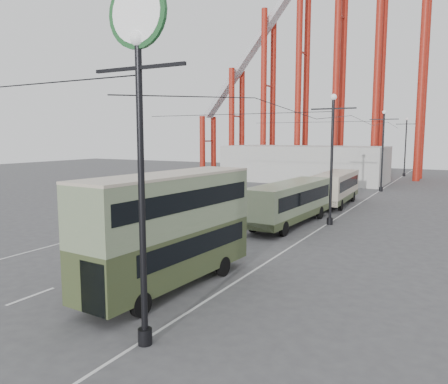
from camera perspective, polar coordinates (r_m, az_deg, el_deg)
The scene contains 12 objects.
ground at distance 20.04m, azimuth -17.46°, elevation -11.58°, with size 160.00×160.00×0.00m, color #454547.
road_markings at distance 36.42m, azimuth 4.49°, elevation -2.80°, with size 12.52×120.00×0.01m.
lamp_post_near at distance 13.06m, azimuth -11.05°, elevation 13.73°, with size 3.20×0.44×10.80m.
lamp_post_mid at distance 32.12m, azimuth 13.88°, elevation 4.06°, with size 3.20×0.44×9.32m.
lamp_post_far at distance 53.66m, azimuth 20.01°, elevation 5.04°, with size 3.20×0.44×9.32m.
lamp_post_distant at distance 75.47m, azimuth 22.61°, elevation 5.44°, with size 3.20×0.44×9.32m.
roller_coaster at distance 73.66m, azimuth 16.22°, elevation 19.99°, with size 52.95×5.00×55.48m.
fairground_shed at distance 63.32m, azimuth 10.48°, elevation 3.66°, with size 22.00×10.00×5.00m, color #B0AFAA.
double_decker_bus at distance 18.31m, azimuth -7.12°, elevation -4.26°, with size 2.84×9.16×4.85m.
single_decker_green at distance 31.80m, azimuth 8.66°, elevation -1.19°, with size 2.97×10.91×3.06m.
single_decker_cream at distance 41.96m, azimuth 14.42°, elevation 0.67°, with size 2.86×9.81×3.02m.
pedestrian at distance 29.26m, azimuth 2.29°, elevation -3.56°, with size 0.63×0.41×1.73m, color black.
Camera 1 is at (13.87, -12.99, 6.37)m, focal length 35.00 mm.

